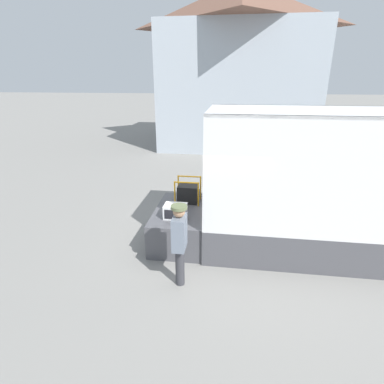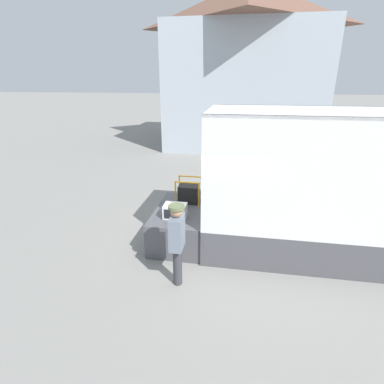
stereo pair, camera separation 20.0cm
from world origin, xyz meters
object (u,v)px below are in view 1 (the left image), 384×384
object	(u,v)px
microwave	(175,211)
worker_person	(179,238)
box_truck	(366,216)
portable_generator	(189,193)

from	to	relation	value
microwave	worker_person	world-z (taller)	worker_person
worker_person	box_truck	bearing A→B (deg)	24.09
box_truck	microwave	world-z (taller)	box_truck
box_truck	microwave	xyz separation A→B (m)	(-4.38, -0.49, 0.06)
box_truck	portable_generator	xyz separation A→B (m)	(-4.22, 0.50, 0.14)
microwave	portable_generator	xyz separation A→B (m)	(0.17, 0.99, 0.08)
box_truck	worker_person	distance (m)	4.44
box_truck	worker_person	size ratio (longest dim) A/B	3.75
portable_generator	worker_person	xyz separation A→B (m)	(0.17, -2.31, -0.02)
box_truck	microwave	size ratio (longest dim) A/B	12.30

